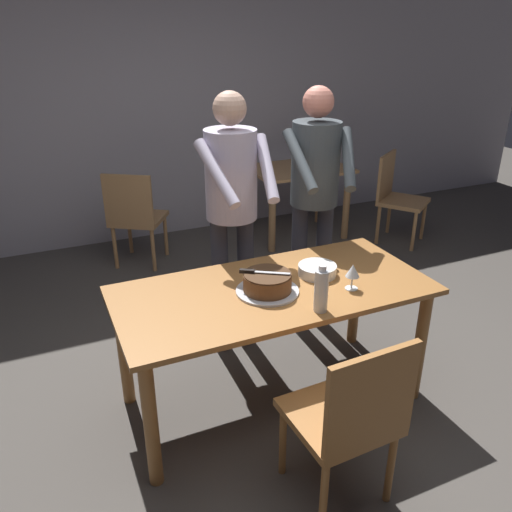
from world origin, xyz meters
The scene contains 14 objects.
ground_plane centered at (0.00, 0.00, 0.00)m, with size 14.00×14.00×0.00m, color #4C4742.
back_wall centered at (0.00, 2.98, 1.35)m, with size 10.00×0.12×2.70m, color #ADA8B2.
main_dining_table centered at (0.00, 0.00, 0.64)m, with size 1.73×0.81×0.75m.
cake_on_platter centered at (-0.05, -0.03, 0.80)m, with size 0.34×0.34×0.11m.
cake_knife centered at (-0.11, 0.01, 0.87)m, with size 0.24×0.16×0.02m.
plate_stack centered at (0.30, 0.04, 0.78)m, with size 0.22×0.22×0.06m.
wine_glass_near centered at (0.38, -0.18, 0.85)m, with size 0.08×0.08×0.14m.
water_bottle centered at (0.11, -0.31, 0.86)m, with size 0.07×0.07×0.25m.
person_cutting_cake centered at (0.01, 0.62, 1.08)m, with size 0.47×0.55×1.72m.
person_standing_beside centered at (0.61, 0.65, 1.08)m, with size 0.47×0.58×1.72m.
chair_near_side centered at (-0.01, -0.78, 0.49)m, with size 0.46×0.46×0.90m.
background_table centered at (1.39, 2.28, 0.58)m, with size 1.00×0.70×0.74m.
background_chair_0 centered at (2.24, 1.76, 0.49)m, with size 0.61×0.61×0.90m.
background_chair_1 centered at (-0.31, 2.22, 0.49)m, with size 0.61×0.61×0.90m.
Camera 1 is at (-1.10, -2.23, 2.06)m, focal length 36.07 mm.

